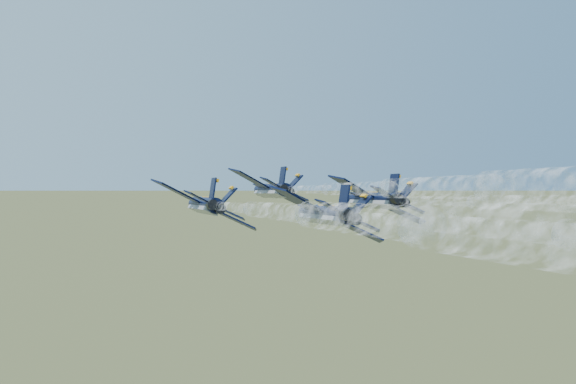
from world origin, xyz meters
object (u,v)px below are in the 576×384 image
jet_lead (271,190)px  jet_right (374,199)px  jet_left (204,205)px  jet_slot (324,214)px

jet_lead → jet_right: (6.74, -17.26, 0.00)m
jet_right → jet_left: bearing=179.1°
jet_lead → jet_slot: size_ratio=1.00×
jet_right → jet_lead: bearing=124.0°
jet_lead → jet_left: same height
jet_left → jet_right: 22.73m
jet_right → jet_slot: 15.82m
jet_left → jet_slot: 17.01m
jet_slot → jet_lead: bearing=89.3°
jet_lead → jet_right: 18.53m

